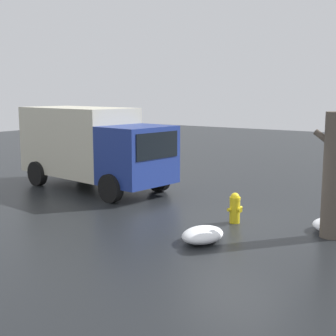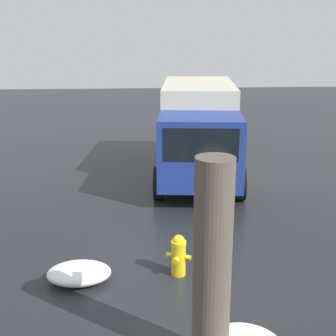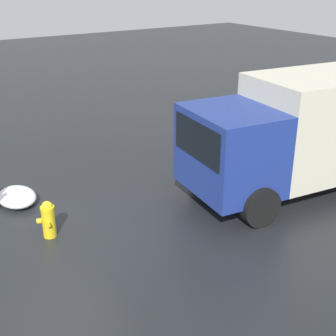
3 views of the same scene
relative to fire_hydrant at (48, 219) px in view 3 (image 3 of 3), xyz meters
name	(u,v)px [view 3 (image 3 of 3)]	position (x,y,z in m)	size (l,w,h in m)	color
ground_plane	(50,236)	(0.00, 0.00, -0.42)	(60.00, 60.00, 0.00)	black
fire_hydrant	(48,219)	(0.00, 0.00, 0.00)	(0.39, 0.47, 0.81)	yellow
delivery_truck	(310,129)	(6.32, -1.21, 1.15)	(6.31, 3.04, 2.87)	navy
snow_pile_curbside	(17,197)	(-0.13, 1.86, -0.25)	(0.86, 1.18, 0.34)	white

